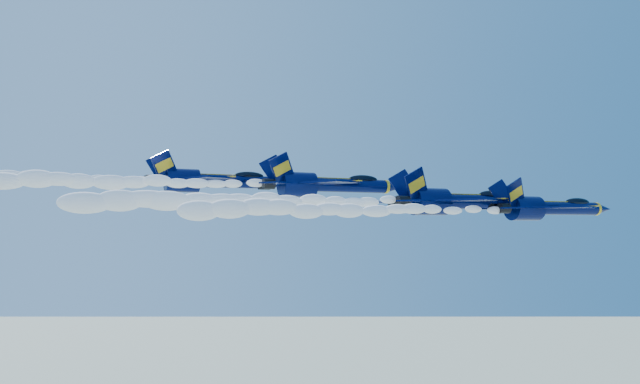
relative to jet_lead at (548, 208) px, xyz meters
name	(u,v)px	position (x,y,z in m)	size (l,w,h in m)	color
jet_lead	(548,208)	(0.00, 0.00, 0.00)	(16.72, 13.71, 6.21)	#020A38
smoke_trail_jet_lead	(358,209)	(-23.27, 0.00, -0.37)	(32.26, 1.73, 1.56)	white
jet_second	(458,201)	(-7.06, 6.45, 0.82)	(19.41, 15.93, 7.21)	#020A38
smoke_trail_jet_second	(251,201)	(-31.48, 6.45, 0.43)	(32.26, 2.01, 1.81)	white
jet_third	(327,184)	(-18.65, 16.39, 2.95)	(19.15, 15.71, 7.12)	#020A38
smoke_trail_jet_third	(114,182)	(-42.96, 16.39, 2.56)	(32.26, 1.98, 1.78)	white
jet_fourth	(212,180)	(-30.67, 23.72, 3.54)	(18.39, 15.09, 6.84)	#020A38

